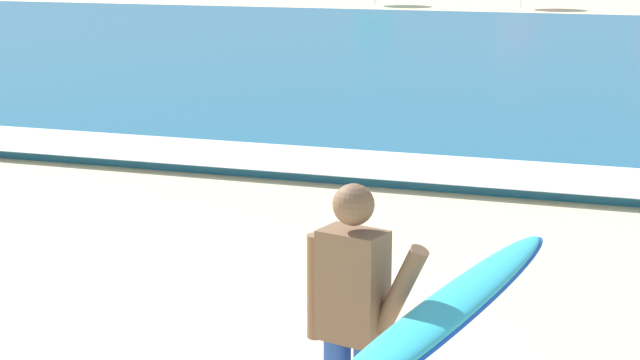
{
  "coord_description": "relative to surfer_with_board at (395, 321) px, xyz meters",
  "views": [
    {
      "loc": [
        3.67,
        -5.28,
        2.96
      ],
      "look_at": [
        1.29,
        2.02,
        1.1
      ],
      "focal_mm": 56.41,
      "sensor_mm": 36.0,
      "label": 1
    }
  ],
  "objects": [
    {
      "name": "surf_foam",
      "position": [
        -2.53,
        7.35,
        -0.89
      ],
      "size": [
        120.0,
        1.56,
        0.01
      ],
      "primitive_type": "cube",
      "color": "white",
      "rests_on": "sea"
    },
    {
      "name": "sea",
      "position": [
        -2.53,
        20.75,
        -0.96
      ],
      "size": [
        120.0,
        28.0,
        0.14
      ],
      "primitive_type": "cube",
      "color": "#1E6084",
      "rests_on": "ground"
    },
    {
      "name": "surfer_with_board",
      "position": [
        0.0,
        0.0,
        0.0
      ],
      "size": [
        1.26,
        2.73,
        1.73
      ],
      "color": "#284CA3",
      "rests_on": "ground"
    }
  ]
}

